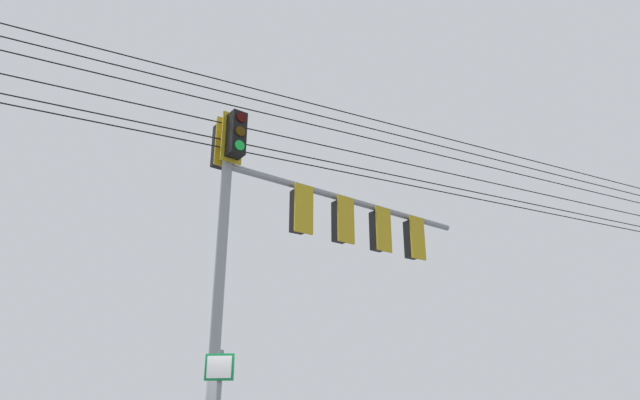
{
  "coord_description": "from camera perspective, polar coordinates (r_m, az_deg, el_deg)",
  "views": [
    {
      "loc": [
        -8.24,
        -2.9,
        1.72
      ],
      "look_at": [
        2.59,
        -1.22,
        6.01
      ],
      "focal_mm": 31.02,
      "sensor_mm": 36.0,
      "label": 1
    }
  ],
  "objects": [
    {
      "name": "signal_mast_assembly",
      "position": [
        11.27,
        -1.9,
        -2.73
      ],
      "size": [
        4.95,
        4.88,
        7.27
      ],
      "color": "gray",
      "rests_on": "ground"
    },
    {
      "name": "overhead_wire_span",
      "position": [
        11.65,
        -3.74,
        7.43
      ],
      "size": [
        15.61,
        20.59,
        2.15
      ],
      "color": "black"
    }
  ]
}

